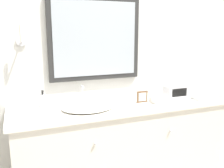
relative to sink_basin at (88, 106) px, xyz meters
The scene contains 8 objects.
wall_back 0.62m from the sink_basin, 45.17° to the left, with size 8.00×0.18×2.55m.
vanity_counter 0.57m from the sink_basin, ahead, with size 2.06×0.59×0.88m.
sink_basin is the anchor object (origin of this frame).
soap_bottle 0.42m from the sink_basin, 150.33° to the left, with size 0.05×0.05×0.15m.
appliance_box 0.97m from the sink_basin, ahead, with size 0.24×0.13×0.12m.
picture_frame 0.54m from the sink_basin, ahead, with size 0.11×0.01×0.11m.
hand_towel_near_sink 1.17m from the sink_basin, ahead, with size 0.18×0.14×0.04m.
hand_towel_far_corner 0.72m from the sink_basin, ahead, with size 0.19×0.14×0.05m.
Camera 1 is at (-0.91, -1.77, 1.55)m, focal length 40.00 mm.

